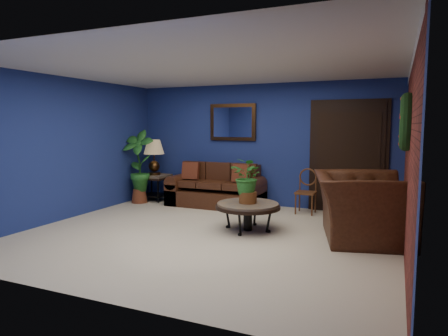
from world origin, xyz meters
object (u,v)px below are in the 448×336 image
at_px(sofa, 217,192).
at_px(coffee_table, 248,207).
at_px(side_chair, 307,188).
at_px(table_lamp, 154,153).
at_px(armchair, 361,207).
at_px(end_table, 155,181).

height_order(sofa, coffee_table, sofa).
xyz_separation_m(coffee_table, side_chair, (0.58, 1.63, 0.10)).
xyz_separation_m(table_lamp, side_chair, (3.36, 0.06, -0.57)).
height_order(sofa, side_chair, sofa).
distance_m(side_chair, armchair, 1.80).
xyz_separation_m(side_chair, armchair, (1.09, -1.43, 0.00)).
relative_size(sofa, table_lamp, 2.63).
distance_m(end_table, armchair, 4.66).
height_order(coffee_table, table_lamp, table_lamp).
xyz_separation_m(sofa, side_chair, (1.85, 0.04, 0.19)).
distance_m(sofa, armchair, 3.26).
relative_size(end_table, side_chair, 0.74).
distance_m(coffee_table, armchair, 1.69).
bearing_deg(coffee_table, armchair, 6.95).
xyz_separation_m(end_table, armchair, (4.45, -1.37, 0.04)).
xyz_separation_m(end_table, table_lamp, (-0.00, 0.00, 0.62)).
height_order(sofa, table_lamp, table_lamp).
bearing_deg(coffee_table, sofa, 128.36).
bearing_deg(side_chair, table_lamp, -178.25).
bearing_deg(end_table, table_lamp, 146.31).
bearing_deg(sofa, table_lamp, -179.10).
height_order(end_table, table_lamp, table_lamp).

